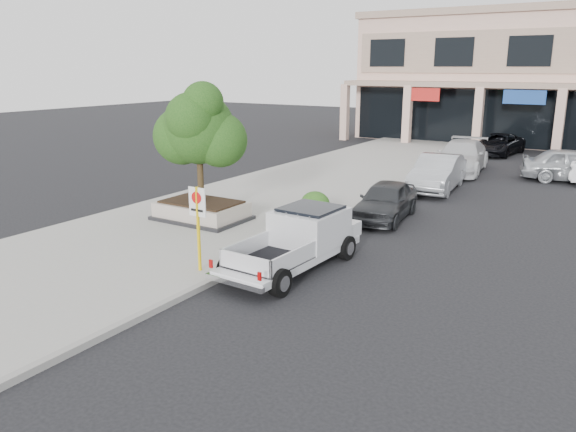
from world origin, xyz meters
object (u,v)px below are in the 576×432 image
(curb_car_c, at_px, (461,157))
(lot_car_a, at_px, (575,165))
(no_parking_sign, at_px, (198,217))
(planter_tree, at_px, (204,128))
(curb_car_d, at_px, (498,144))
(curb_car_a, at_px, (386,201))
(planter, at_px, (202,211))
(curb_car_b, at_px, (437,173))
(pickup_truck, at_px, (292,242))

(curb_car_c, bearing_deg, lot_car_a, -3.79)
(lot_car_a, bearing_deg, curb_car_c, 80.02)
(no_parking_sign, relative_size, lot_car_a, 0.47)
(planter_tree, distance_m, curb_car_c, 16.03)
(curb_car_d, bearing_deg, curb_car_a, -83.01)
(curb_car_d, bearing_deg, curb_car_c, -85.29)
(no_parking_sign, distance_m, lot_car_a, 20.77)
(curb_car_a, bearing_deg, planter_tree, -149.56)
(planter, height_order, curb_car_b, curb_car_b)
(curb_car_c, bearing_deg, pickup_truck, -95.75)
(planter, distance_m, lot_car_a, 18.67)
(pickup_truck, bearing_deg, planter_tree, 156.47)
(planter, bearing_deg, curb_car_d, 76.62)
(curb_car_a, bearing_deg, lot_car_a, 59.53)
(curb_car_d, bearing_deg, curb_car_b, -82.81)
(curb_car_d, xyz_separation_m, lot_car_a, (5.13, -7.19, 0.16))
(planter, height_order, pickup_truck, pickup_truck)
(curb_car_a, relative_size, lot_car_a, 0.85)
(lot_car_a, bearing_deg, planter_tree, 133.26)
(no_parking_sign, distance_m, curb_car_c, 19.34)
(pickup_truck, bearing_deg, curb_car_c, 93.29)
(pickup_truck, xyz_separation_m, curb_car_b, (0.16, 12.40, -0.01))
(curb_car_b, distance_m, lot_car_a, 7.42)
(planter, distance_m, curb_car_c, 16.02)
(planter, relative_size, curb_car_b, 0.66)
(no_parking_sign, bearing_deg, curb_car_a, 76.23)
(planter, xyz_separation_m, pickup_truck, (5.27, -2.37, 0.34))
(planter_tree, bearing_deg, lot_car_a, 55.80)
(curb_car_d, relative_size, lot_car_a, 0.99)
(curb_car_a, xyz_separation_m, lot_car_a, (5.14, 11.38, 0.13))
(planter, xyz_separation_m, curb_car_d, (5.38, 22.62, 0.20))
(curb_car_a, height_order, curb_car_b, curb_car_b)
(no_parking_sign, relative_size, curb_car_a, 0.56)
(no_parking_sign, bearing_deg, planter, 129.83)
(planter, xyz_separation_m, no_parking_sign, (3.39, -4.07, 1.16))
(planter_tree, bearing_deg, curb_car_c, 71.77)
(curb_car_b, relative_size, curb_car_c, 0.85)
(planter, relative_size, curb_car_d, 0.66)
(planter_tree, distance_m, lot_car_a, 18.65)
(planter, distance_m, curb_car_b, 11.40)
(no_parking_sign, xyz_separation_m, curb_car_c, (1.69, 19.25, -0.80))
(pickup_truck, relative_size, lot_car_a, 1.06)
(planter, xyz_separation_m, lot_car_a, (10.51, 15.43, 0.36))
(planter, xyz_separation_m, curb_car_a, (5.38, 4.05, 0.23))
(curb_car_a, distance_m, curb_car_b, 5.98)
(pickup_truck, distance_m, curb_car_d, 25.00)
(pickup_truck, height_order, lot_car_a, lot_car_a)
(lot_car_a, bearing_deg, pickup_truck, 151.03)
(no_parking_sign, relative_size, pickup_truck, 0.45)
(planter, bearing_deg, curb_car_c, 71.49)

